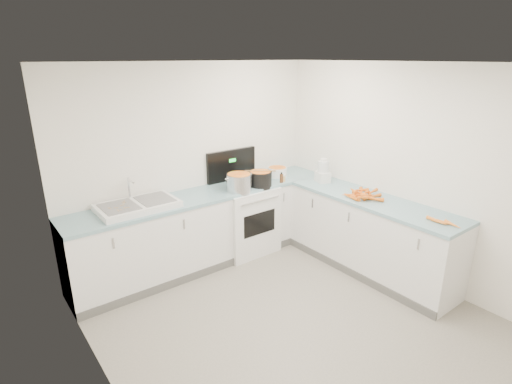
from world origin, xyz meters
TOP-DOWN VIEW (x-y plane):
  - floor at (0.00, 0.00)m, footprint 3.50×4.00m
  - ceiling at (0.00, 0.00)m, footprint 3.50×4.00m
  - wall_back at (0.00, 2.00)m, footprint 3.50×0.00m
  - wall_left at (-1.75, 0.00)m, footprint 0.00×4.00m
  - wall_right at (1.75, 0.00)m, footprint 0.00×4.00m
  - counter_back at (0.00, 1.70)m, footprint 3.50×0.62m
  - counter_right at (1.45, 0.30)m, footprint 0.62×2.20m
  - stove at (0.55, 1.69)m, footprint 0.76×0.65m
  - sink at (-0.90, 1.70)m, footprint 0.86×0.52m
  - steel_pot at (0.36, 1.53)m, footprint 0.42×0.42m
  - black_pot at (0.70, 1.53)m, footprint 0.37×0.37m
  - wooden_spoon at (0.70, 1.53)m, footprint 0.33×0.26m
  - mixing_bowl at (1.16, 1.73)m, footprint 0.33×0.33m
  - extract_bottle at (1.01, 1.46)m, footprint 0.05×0.05m
  - spice_jar at (1.06, 1.48)m, footprint 0.05×0.05m
  - food_processor at (1.47, 1.15)m, footprint 0.21×0.23m
  - carrot_pile at (1.38, 0.41)m, footprint 0.47×0.49m
  - peeled_carrots at (1.39, -0.60)m, footprint 0.12×0.36m
  - peelings at (-1.08, 1.69)m, footprint 0.23×0.28m

SIDE VIEW (x-z plane):
  - floor at x=0.00m, z-range 0.00..0.00m
  - counter_back at x=0.00m, z-range 0.00..0.94m
  - counter_right at x=1.45m, z-range 0.00..0.94m
  - stove at x=0.55m, z-range -0.21..1.15m
  - peeled_carrots at x=1.39m, z-range 0.94..0.98m
  - carrot_pile at x=1.38m, z-range 0.93..1.02m
  - sink at x=-0.90m, z-range 0.82..1.13m
  - spice_jar at x=1.06m, z-range 0.94..1.02m
  - extract_bottle at x=1.01m, z-range 0.94..1.06m
  - mixing_bowl at x=1.16m, z-range 0.94..1.07m
  - peelings at x=-1.08m, z-range 1.01..1.02m
  - black_pot at x=0.70m, z-range 0.92..1.13m
  - steel_pot at x=0.36m, z-range 0.92..1.16m
  - food_processor at x=1.47m, z-range 0.92..1.24m
  - wooden_spoon at x=0.70m, z-range 1.13..1.15m
  - wall_back at x=0.00m, z-range 0.00..2.50m
  - wall_left at x=-1.75m, z-range 0.00..2.50m
  - wall_right at x=1.75m, z-range 0.00..2.50m
  - ceiling at x=0.00m, z-range 2.50..2.50m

